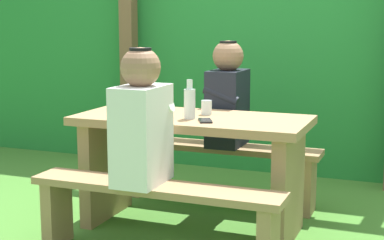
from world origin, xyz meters
TOP-DOWN VIEW (x-y plane):
  - ground_plane at (0.00, 0.00)m, footprint 12.00×12.00m
  - hedge_backdrop at (0.00, 1.93)m, footprint 6.40×0.89m
  - pergola_post_left at (-1.11, 1.33)m, footprint 0.12×0.12m
  - picnic_table at (0.00, 0.00)m, footprint 1.40×0.64m
  - bench_near at (0.00, -0.54)m, footprint 1.40×0.24m
  - bench_far at (0.00, 0.54)m, footprint 1.40×0.24m
  - person_white_shirt at (-0.07, -0.54)m, footprint 0.25×0.35m
  - person_black_coat at (0.05, 0.54)m, footprint 0.25×0.35m
  - drinking_glass at (0.06, 0.09)m, footprint 0.07×0.07m
  - bottle_left at (0.02, -0.09)m, footprint 0.07×0.07m
  - bottle_right at (-0.23, -0.08)m, footprint 0.06×0.06m
  - cell_phone at (0.14, -0.15)m, footprint 0.12×0.16m

SIDE VIEW (x-z plane):
  - ground_plane at x=0.00m, z-range 0.00..0.00m
  - bench_near at x=0.00m, z-range 0.09..0.51m
  - bench_far at x=0.00m, z-range 0.09..0.51m
  - picnic_table at x=0.00m, z-range 0.13..0.83m
  - cell_phone at x=0.14m, z-range 0.70..0.71m
  - drinking_glass at x=0.06m, z-range 0.70..0.79m
  - person_white_shirt at x=-0.07m, z-range 0.39..1.11m
  - person_black_coat at x=0.05m, z-range 0.39..1.11m
  - bottle_left at x=0.02m, z-range 0.68..0.92m
  - bottle_right at x=-0.23m, z-range 0.68..0.93m
  - hedge_backdrop at x=0.00m, z-range 0.00..1.82m
  - pergola_post_left at x=-1.11m, z-range 0.00..1.94m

